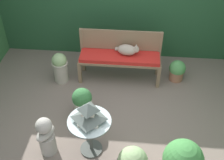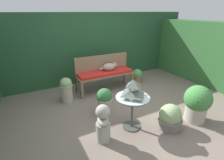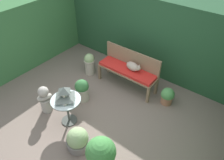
{
  "view_description": "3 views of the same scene",
  "coord_description": "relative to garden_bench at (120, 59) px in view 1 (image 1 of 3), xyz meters",
  "views": [
    {
      "loc": [
        0.2,
        -2.89,
        3.39
      ],
      "look_at": [
        -0.13,
        0.65,
        0.42
      ],
      "focal_mm": 45.0,
      "sensor_mm": 36.0,
      "label": 1
    },
    {
      "loc": [
        -1.88,
        -2.62,
        1.98
      ],
      "look_at": [
        -0.27,
        0.44,
        0.61
      ],
      "focal_mm": 28.0,
      "sensor_mm": 36.0,
      "label": 2
    },
    {
      "loc": [
        2.24,
        -2.28,
        3.53
      ],
      "look_at": [
        -0.08,
        0.7,
        0.5
      ],
      "focal_mm": 35.0,
      "sensor_mm": 36.0,
      "label": 3
    }
  ],
  "objects": [
    {
      "name": "garden_bust",
      "position": [
        -0.89,
        -1.75,
        -0.12
      ],
      "size": [
        0.29,
        0.36,
        0.65
      ],
      "rotation": [
        0.0,
        0.0,
        1.16
      ],
      "color": "#A39E93",
      "rests_on": "ground"
    },
    {
      "name": "pagoda_birdhouse",
      "position": [
        -0.29,
        -1.67,
        0.3
      ],
      "size": [
        0.36,
        0.36,
        0.31
      ],
      "color": "beige",
      "rests_on": "patio_table"
    },
    {
      "name": "potted_plant_hedge_corner",
      "position": [
        1.06,
        0.06,
        -0.24
      ],
      "size": [
        0.3,
        0.3,
        0.41
      ],
      "color": "#9E664C",
      "rests_on": "ground"
    },
    {
      "name": "foliage_hedge_back",
      "position": [
        0.04,
        1.23,
        0.53
      ],
      "size": [
        6.4,
        0.86,
        1.95
      ],
      "primitive_type": "cube",
      "color": "#234C2D",
      "rests_on": "ground"
    },
    {
      "name": "garden_bench",
      "position": [
        0.0,
        0.0,
        0.0
      ],
      "size": [
        1.48,
        0.44,
        0.52
      ],
      "color": "#7F664C",
      "rests_on": "ground"
    },
    {
      "name": "cat",
      "position": [
        0.13,
        0.04,
        0.18
      ],
      "size": [
        0.44,
        0.27,
        0.23
      ],
      "rotation": [
        0.0,
        0.0,
        -0.14
      ],
      "color": "#A89989",
      "rests_on": "garden_bench"
    },
    {
      "name": "ground",
      "position": [
        0.04,
        -1.24,
        -0.44
      ],
      "size": [
        30.0,
        30.0,
        0.0
      ],
      "primitive_type": "plane",
      "color": "#75665B"
    },
    {
      "name": "bench_backrest",
      "position": [
        0.0,
        0.2,
        0.22
      ],
      "size": [
        1.48,
        0.06,
        0.91
      ],
      "color": "#7F664C",
      "rests_on": "ground"
    },
    {
      "name": "patio_table",
      "position": [
        -0.29,
        -1.67,
        0.03
      ],
      "size": [
        0.59,
        0.59,
        0.61
      ],
      "color": "#424742",
      "rests_on": "ground"
    },
    {
      "name": "potted_plant_bench_left",
      "position": [
        -1.07,
        -0.16,
        -0.13
      ],
      "size": [
        0.29,
        0.29,
        0.59
      ],
      "color": "#ADA393",
      "rests_on": "ground"
    },
    {
      "name": "potted_plant_table_far",
      "position": [
        -0.52,
        -1.02,
        -0.15
      ],
      "size": [
        0.31,
        0.31,
        0.55
      ],
      "color": "#ADA393",
      "rests_on": "ground"
    }
  ]
}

